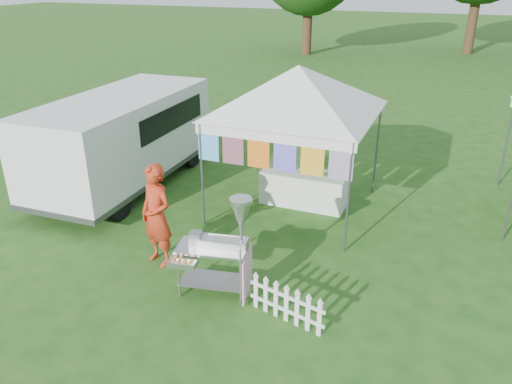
% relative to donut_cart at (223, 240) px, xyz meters
% --- Properties ---
extents(ground, '(120.00, 120.00, 0.00)m').
position_rel_donut_cart_xyz_m(ground, '(0.03, -0.11, -0.97)').
color(ground, '#1F4F16').
rests_on(ground, ground).
extents(canopy_main, '(4.24, 4.24, 3.45)m').
position_rel_donut_cart_xyz_m(canopy_main, '(0.03, 3.39, 2.02)').
color(canopy_main, '#59595E').
rests_on(canopy_main, ground).
extents(donut_cart, '(1.20, 1.01, 1.65)m').
position_rel_donut_cart_xyz_m(donut_cart, '(0.00, 0.00, 0.00)').
color(donut_cart, gray).
rests_on(donut_cart, ground).
extents(vendor, '(0.76, 0.61, 1.80)m').
position_rel_donut_cart_xyz_m(vendor, '(-1.43, 0.42, -0.07)').
color(vendor, '#BA3116').
rests_on(vendor, ground).
extents(cargo_van, '(2.18, 5.11, 2.10)m').
position_rel_donut_cart_xyz_m(cargo_van, '(-4.04, 3.23, 0.16)').
color(cargo_van, silver).
rests_on(cargo_van, ground).
extents(picket_fence, '(1.23, 0.33, 0.56)m').
position_rel_donut_cart_xyz_m(picket_fence, '(1.11, -0.27, -0.68)').
color(picket_fence, silver).
rests_on(picket_fence, ground).
extents(display_table, '(1.80, 0.70, 0.72)m').
position_rel_donut_cart_xyz_m(display_table, '(0.16, 3.62, -0.61)').
color(display_table, white).
rests_on(display_table, ground).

